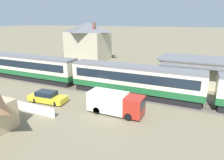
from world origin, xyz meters
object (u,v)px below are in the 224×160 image
Objects in this scene: station_building at (196,71)px; parked_car_yellow at (47,97)px; yard_tree_0 at (87,44)px; station_house_grey_roof at (88,41)px; delivery_truck_red at (115,103)px; passenger_train at (77,72)px.

station_building reaches higher than parked_car_yellow.
parked_car_yellow is 0.84× the size of yard_tree_0.
station_house_grey_roof reaches higher than delivery_truck_red.
parked_car_yellow is 0.81× the size of delivery_truck_red.
passenger_train is 6.72m from parked_car_yellow.
station_house_grey_roof is 27.64m from parked_car_yellow.
passenger_train is 12.12× the size of delivery_truck_red.
station_building is 27.33m from yard_tree_0.
station_house_grey_roof is at bearing 159.02° from station_building.
station_building is at bearing 39.94° from parked_car_yellow.
passenger_train is 12.58× the size of yard_tree_0.
passenger_train is 21.08m from yard_tree_0.
station_building is at bearing -20.98° from station_house_grey_roof.
passenger_train reaches higher than parked_car_yellow.
station_house_grey_roof is 0.75m from yard_tree_0.
station_building is (16.07, 9.30, -0.20)m from passenger_train.
station_building is at bearing 64.28° from delivery_truck_red.
station_building is 22.63m from parked_car_yellow.
delivery_truck_red is at bearing -53.87° from station_house_grey_roof.
passenger_train is 7.19× the size of station_house_grey_roof.
yard_tree_0 reaches higher than parked_car_yellow.
parked_car_yellow is at bearing -69.71° from station_house_grey_roof.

